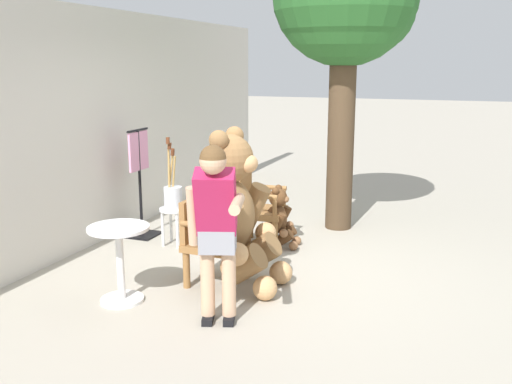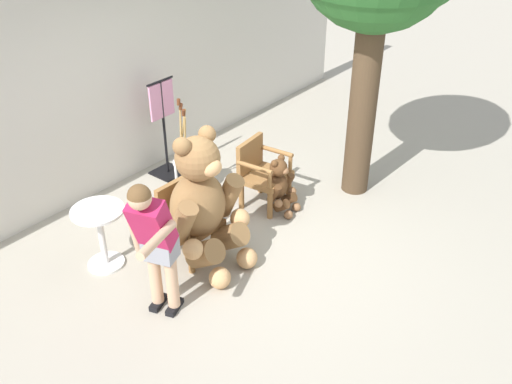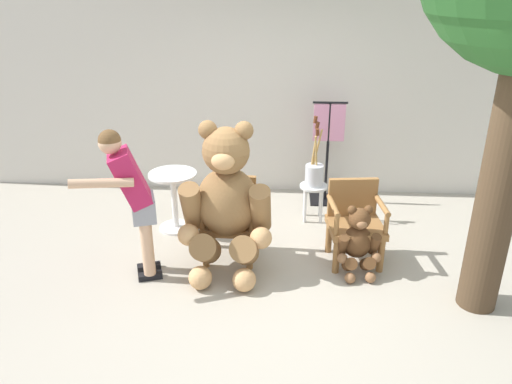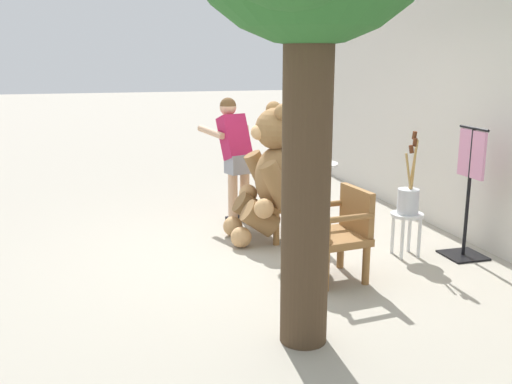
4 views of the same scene
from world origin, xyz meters
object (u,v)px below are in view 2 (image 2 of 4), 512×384
person_visitor (154,238)px  brush_bucket (185,149)px  clothing_display_stand (164,126)px  teddy_bear_large (203,203)px  wooden_chair_left (187,218)px  wooden_chair_right (261,172)px  white_stool (186,168)px  teddy_bear_small (280,185)px  round_side_table (101,231)px

person_visitor → brush_bucket: size_ratio=1.82×
clothing_display_stand → brush_bucket: bearing=-108.6°
teddy_bear_large → clothing_display_stand: bearing=57.7°
wooden_chair_left → brush_bucket: (0.92, 0.93, 0.17)m
wooden_chair_right → white_stool: wooden_chair_right is taller
teddy_bear_large → clothing_display_stand: (1.12, 1.77, -0.04)m
wooden_chair_right → teddy_bear_small: wooden_chair_right is taller
wooden_chair_left → teddy_bear_large: bearing=-90.8°
round_side_table → clothing_display_stand: clothing_display_stand is taller
teddy_bear_small → white_stool: size_ratio=1.61×
wooden_chair_left → wooden_chair_right: 1.31m
teddy_bear_large → wooden_chair_right: bearing=11.4°
person_visitor → white_stool: bearing=38.0°
teddy_bear_small → clothing_display_stand: bearing=96.6°
teddy_bear_large → brush_bucket: teddy_bear_large is taller
teddy_bear_large → person_visitor: teddy_bear_large is taller
round_side_table → wooden_chair_right: bearing=-15.4°
wooden_chair_left → teddy_bear_large: 0.40m
teddy_bear_large → brush_bucket: size_ratio=1.82×
teddy_bear_small → clothing_display_stand: size_ratio=0.54×
teddy_bear_large → white_stool: 1.57m
wooden_chair_left → teddy_bear_large: size_ratio=0.55×
brush_bucket → teddy_bear_large: bearing=-127.8°
teddy_bear_small → white_stool: teddy_bear_small is taller
wooden_chair_left → brush_bucket: bearing=45.2°
white_stool → brush_bucket: (0.00, 0.00, 0.28)m
person_visitor → clothing_display_stand: size_ratio=1.14×
person_visitor → white_stool: person_visitor is taller
teddy_bear_small → teddy_bear_large: bearing=179.3°
wooden_chair_left → teddy_bear_small: bearing=-12.0°
person_visitor → teddy_bear_small: bearing=5.2°
teddy_bear_large → teddy_bear_small: teddy_bear_large is taller
wooden_chair_right → clothing_display_stand: clothing_display_stand is taller
person_visitor → brush_bucket: (1.80, 1.41, -0.29)m
wooden_chair_right → teddy_bear_large: bearing=-168.6°
brush_bucket → teddy_bear_small: bearing=-71.7°
wooden_chair_right → person_visitor: bearing=-167.6°
wooden_chair_right → teddy_bear_large: size_ratio=0.55×
wooden_chair_right → brush_bucket: size_ratio=1.00×
wooden_chair_left → round_side_table: bearing=142.4°
round_side_table → clothing_display_stand: size_ratio=0.53×
wooden_chair_left → teddy_bear_small: wooden_chair_left is taller
brush_bucket → round_side_table: 1.71m
clothing_display_stand → wooden_chair_left: bearing=-126.6°
wooden_chair_right → white_stool: 1.01m
wooden_chair_left → person_visitor: size_ratio=0.55×
white_stool → wooden_chair_left: bearing=-134.9°
white_stool → clothing_display_stand: 0.71m
wooden_chair_right → teddy_bear_small: bearing=-87.8°
teddy_bear_large → round_side_table: bearing=131.3°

